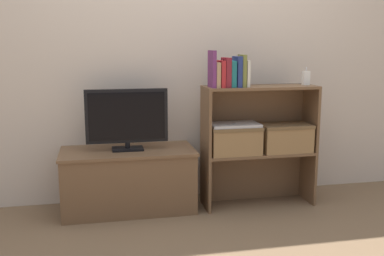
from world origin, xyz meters
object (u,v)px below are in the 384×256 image
at_px(tv, 127,118).
at_px(storage_basket_right, 285,136).
at_px(tv_stand, 129,180).
at_px(baby_monitor, 306,78).
at_px(book_tan, 216,75).
at_px(book_teal, 232,74).
at_px(book_maroon, 226,72).
at_px(book_olive, 242,71).
at_px(book_crimson, 221,74).
at_px(storage_basket_left, 234,138).
at_px(book_plum, 212,69).
at_px(laptop, 234,125).
at_px(book_navy, 237,72).
at_px(book_ivory, 246,74).

height_order(tv, storage_basket_right, tv).
height_order(tv_stand, baby_monitor, baby_monitor).
bearing_deg(book_tan, book_teal, 0.00).
relative_size(tv, book_maroon, 2.82).
bearing_deg(book_olive, storage_basket_right, 3.41).
height_order(tv, book_crimson, book_crimson).
bearing_deg(storage_basket_left, tv, 172.86).
height_order(tv_stand, book_tan, book_tan).
distance_m(book_plum, storage_basket_left, 0.53).
xyz_separation_m(tv, storage_basket_right, (1.15, -0.09, -0.16)).
bearing_deg(storage_basket_right, book_tan, -177.78).
relative_size(tv, book_teal, 3.16).
distance_m(book_olive, laptop, 0.39).
height_order(tv_stand, laptop, laptop).
height_order(book_teal, book_olive, book_olive).
relative_size(book_navy, book_ivory, 1.15).
bearing_deg(book_crimson, book_maroon, 0.00).
xyz_separation_m(book_plum, book_tan, (0.03, 0.00, -0.04)).
relative_size(book_maroon, baby_monitor, 1.55).
bearing_deg(laptop, book_crimson, -169.21).
distance_m(tv, book_maroon, 0.77).
distance_m(tv, book_ivory, 0.90).
xyz_separation_m(book_maroon, storage_basket_right, (0.46, 0.02, -0.48)).
height_order(book_olive, storage_basket_right, book_olive).
bearing_deg(tv, book_crimson, -10.10).
bearing_deg(baby_monitor, tv, 176.50).
xyz_separation_m(book_plum, book_olive, (0.22, 0.00, -0.01)).
distance_m(tv_stand, storage_basket_right, 1.19).
height_order(tv, book_plum, book_plum).
bearing_deg(book_olive, book_maroon, 180.00).
bearing_deg(book_crimson, book_tan, 180.00).
distance_m(book_crimson, book_olive, 0.15).
height_order(book_plum, book_crimson, book_plum).
xyz_separation_m(book_navy, book_ivory, (0.07, 0.00, -0.01)).
height_order(tv, book_ivory, book_ivory).
bearing_deg(tv_stand, book_ivory, -8.00).
xyz_separation_m(tv, book_navy, (0.77, -0.12, 0.32)).
relative_size(book_teal, book_ivory, 0.99).
bearing_deg(book_tan, tv_stand, 169.22).
bearing_deg(tv, book_tan, -10.64).
relative_size(book_tan, book_maroon, 0.84).
bearing_deg(book_navy, book_maroon, 180.00).
distance_m(book_tan, baby_monitor, 0.69).
bearing_deg(storage_basket_right, book_navy, -176.91).
distance_m(book_plum, laptop, 0.44).
relative_size(storage_basket_left, laptop, 1.04).
xyz_separation_m(book_teal, storage_basket_right, (0.42, 0.02, -0.47)).
distance_m(book_navy, baby_monitor, 0.54).
bearing_deg(baby_monitor, storage_basket_left, -178.43).
bearing_deg(baby_monitor, book_maroon, -176.70).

